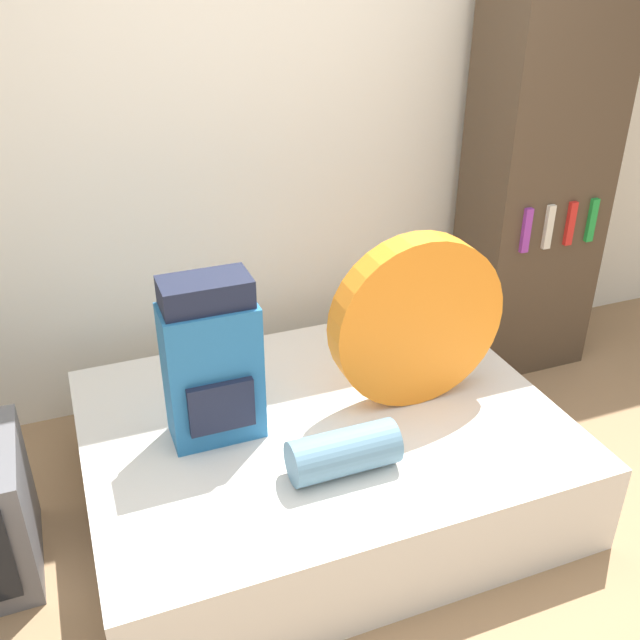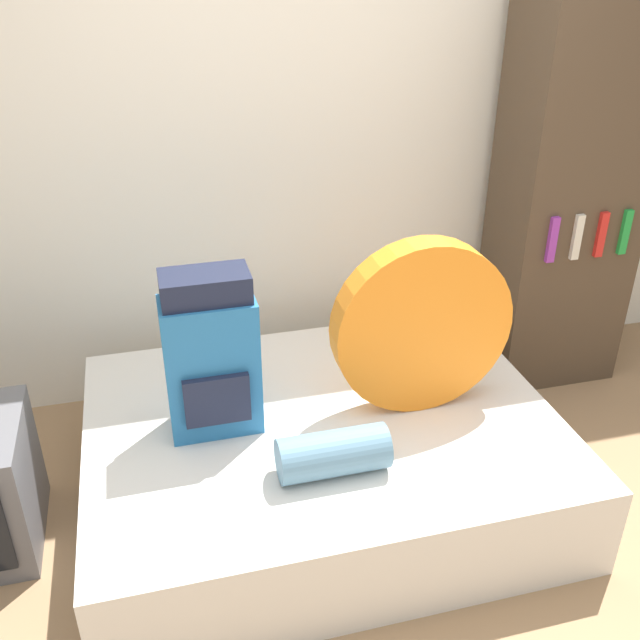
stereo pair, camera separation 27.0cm
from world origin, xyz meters
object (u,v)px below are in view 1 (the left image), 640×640
(backpack, at_px, (212,363))
(sleeping_roll, at_px, (344,452))
(bookshelf, at_px, (535,189))
(tent_bag, at_px, (416,321))

(backpack, xyz_separation_m, sleeping_roll, (0.38, -0.39, -0.24))
(sleeping_roll, distance_m, bookshelf, 1.87)
(tent_bag, bearing_deg, backpack, 176.42)
(bookshelf, bearing_deg, sleeping_roll, -145.62)
(tent_bag, relative_size, bookshelf, 0.37)
(backpack, distance_m, sleeping_roll, 0.59)
(backpack, relative_size, sleeping_roll, 1.65)
(backpack, bearing_deg, tent_bag, -3.58)
(sleeping_roll, bearing_deg, tent_bag, 36.41)
(tent_bag, height_order, sleeping_roll, tent_bag)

